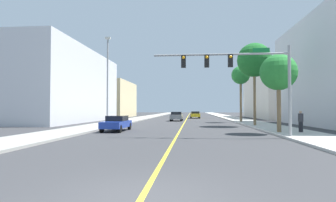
{
  "coord_description": "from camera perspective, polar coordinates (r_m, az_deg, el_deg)",
  "views": [
    {
      "loc": [
        1.1,
        -5.78,
        1.94
      ],
      "look_at": [
        -1.16,
        19.38,
        2.67
      ],
      "focal_mm": 28.83,
      "sensor_mm": 36.0,
      "label": 1
    }
  ],
  "objects": [
    {
      "name": "palm_far",
      "position": [
        39.65,
        15.11,
        5.14
      ],
      "size": [
        2.58,
        2.58,
        7.86
      ],
      "color": "brown",
      "rests_on": "sidewalk_right"
    },
    {
      "name": "traffic_signal_mast",
      "position": [
        18.84,
        15.32,
        6.41
      ],
      "size": [
        9.12,
        0.36,
        6.0
      ],
      "color": "gray",
      "rests_on": "sidewalk_right"
    },
    {
      "name": "car_yellow",
      "position": [
        55.44,
        5.73,
        -2.88
      ],
      "size": [
        2.05,
        4.45,
        1.41
      ],
      "rotation": [
        0.0,
        0.0,
        0.04
      ],
      "color": "gold",
      "rests_on": "ground"
    },
    {
      "name": "sidewalk_left",
      "position": [
        48.88,
        -6.84,
        -3.83
      ],
      "size": [
        3.87,
        168.0,
        0.15
      ],
      "primitive_type": "cube",
      "color": "#9E9B93",
      "rests_on": "ground"
    },
    {
      "name": "pedestrian",
      "position": [
        23.18,
        26.25,
        -3.9
      ],
      "size": [
        0.38,
        0.38,
        1.64
      ],
      "rotation": [
        0.0,
        0.0,
        3.63
      ],
      "color": "black",
      "rests_on": "sidewalk_right"
    },
    {
      "name": "street_lamp",
      "position": [
        28.59,
        -12.66,
        4.92
      ],
      "size": [
        0.56,
        0.28,
        9.23
      ],
      "color": "gray",
      "rests_on": "sidewalk_left"
    },
    {
      "name": "lane_marking_center",
      "position": [
        47.83,
        3.83,
        -3.97
      ],
      "size": [
        0.16,
        144.0,
        0.01
      ],
      "primitive_type": "cube",
      "color": "yellow",
      "rests_on": "ground"
    },
    {
      "name": "building_left_near",
      "position": [
        44.79,
        -22.08,
        2.89
      ],
      "size": [
        11.03,
        25.05,
        10.79
      ],
      "primitive_type": "cube",
      "color": "silver",
      "rests_on": "ground"
    },
    {
      "name": "car_blue",
      "position": [
        24.03,
        -10.79,
        -4.58
      ],
      "size": [
        1.74,
        4.37,
        1.34
      ],
      "rotation": [
        0.0,
        0.0,
        3.14
      ],
      "color": "#1E389E",
      "rests_on": "ground"
    },
    {
      "name": "car_gray",
      "position": [
        43.01,
        1.82,
        -3.24
      ],
      "size": [
        1.94,
        3.86,
        1.46
      ],
      "rotation": [
        0.0,
        0.0,
        -0.03
      ],
      "color": "slate",
      "rests_on": "ground"
    },
    {
      "name": "building_right_far",
      "position": [
        60.37,
        22.61,
        1.65
      ],
      "size": [
        10.77,
        22.31,
        10.58
      ],
      "primitive_type": "cube",
      "color": "silver",
      "rests_on": "ground"
    },
    {
      "name": "building_left_far",
      "position": [
        67.51,
        -15.58,
        0.32
      ],
      "size": [
        17.9,
        16.61,
        8.38
      ],
      "primitive_type": "cube",
      "color": "beige",
      "rests_on": "ground"
    },
    {
      "name": "ground",
      "position": [
        47.83,
        3.83,
        -3.98
      ],
      "size": [
        192.0,
        192.0,
        0.0
      ],
      "primitive_type": "plane",
      "color": "#38383A"
    },
    {
      "name": "sidewalk_right",
      "position": [
        48.47,
        14.59,
        -3.81
      ],
      "size": [
        3.87,
        168.0,
        0.15
      ],
      "primitive_type": "cube",
      "color": "beige",
      "rests_on": "ground"
    },
    {
      "name": "palm_near",
      "position": [
        22.62,
        22.3,
        5.52
      ],
      "size": [
        2.8,
        2.8,
        6.03
      ],
      "color": "brown",
      "rests_on": "sidewalk_right"
    },
    {
      "name": "palm_mid",
      "position": [
        31.31,
        17.77,
        8.17
      ],
      "size": [
        3.7,
        3.7,
        8.99
      ],
      "color": "brown",
      "rests_on": "sidewalk_right"
    }
  ]
}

